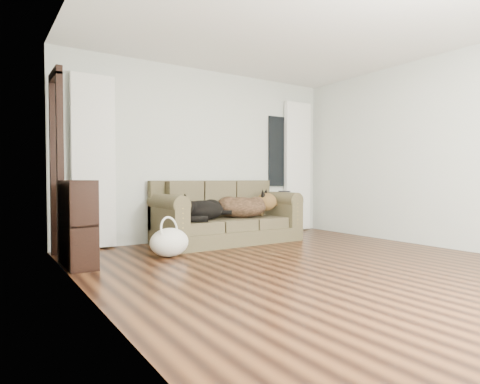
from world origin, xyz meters
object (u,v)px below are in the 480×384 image
sofa (228,211)px  dog_black_lab (200,211)px  dog_shepherd (244,208)px  bookshelf (77,219)px  tote_bag (169,243)px

sofa → dog_black_lab: size_ratio=3.07×
dog_shepherd → sofa: bearing=29.5°
sofa → dog_shepherd: bearing=-4.8°
sofa → bookshelf: (-2.16, -0.50, 0.05)m
dog_black_lab → bookshelf: size_ratio=0.74×
sofa → dog_shepherd: 0.28m
dog_black_lab → bookshelf: bearing=-165.1°
dog_shepherd → bookshelf: bookshelf is taller
sofa → bookshelf: 2.22m
dog_shepherd → bookshelf: size_ratio=0.85×
dog_black_lab → dog_shepherd: (0.75, 0.01, 0.01)m
sofa → bookshelf: bookshelf is taller
tote_bag → dog_black_lab: bearing=37.7°
bookshelf → dog_shepherd: bearing=9.3°
dog_black_lab → tote_bag: bearing=-142.7°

